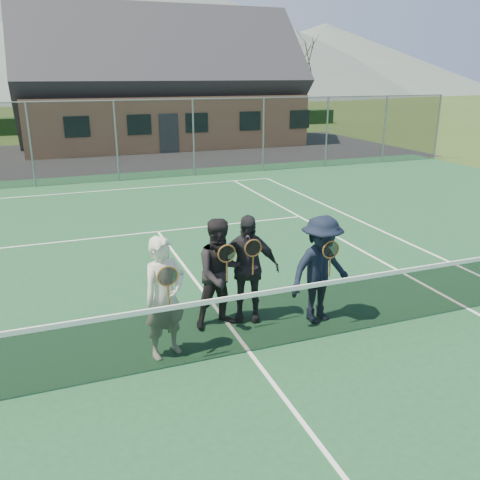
{
  "coord_description": "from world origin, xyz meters",
  "views": [
    {
      "loc": [
        -2.46,
        -6.14,
        3.93
      ],
      "look_at": [
        0.43,
        1.5,
        1.25
      ],
      "focal_mm": 38.0,
      "sensor_mm": 36.0,
      "label": 1
    }
  ],
  "objects_px": {
    "player_a": "(165,298)",
    "player_c": "(247,268)",
    "tennis_net": "(249,320)",
    "player_b": "(221,274)",
    "player_d": "(321,270)",
    "clubhouse": "(159,73)"
  },
  "relations": [
    {
      "from": "player_a",
      "to": "player_c",
      "type": "distance_m",
      "value": 1.65
    },
    {
      "from": "player_b",
      "to": "player_d",
      "type": "relative_size",
      "value": 1.0
    },
    {
      "from": "player_b",
      "to": "player_c",
      "type": "xyz_separation_m",
      "value": [
        0.47,
        0.1,
        0.0
      ]
    },
    {
      "from": "player_c",
      "to": "player_b",
      "type": "bearing_deg",
      "value": -168.44
    },
    {
      "from": "player_b",
      "to": "player_c",
      "type": "height_order",
      "value": "same"
    },
    {
      "from": "tennis_net",
      "to": "player_d",
      "type": "distance_m",
      "value": 1.6
    },
    {
      "from": "player_a",
      "to": "tennis_net",
      "type": "bearing_deg",
      "value": -17.97
    },
    {
      "from": "tennis_net",
      "to": "clubhouse",
      "type": "relative_size",
      "value": 0.75
    },
    {
      "from": "player_a",
      "to": "player_d",
      "type": "height_order",
      "value": "same"
    },
    {
      "from": "tennis_net",
      "to": "player_a",
      "type": "xyz_separation_m",
      "value": [
        -1.14,
        0.37,
        0.38
      ]
    },
    {
      "from": "tennis_net",
      "to": "player_a",
      "type": "relative_size",
      "value": 6.49
    },
    {
      "from": "player_b",
      "to": "player_c",
      "type": "relative_size",
      "value": 1.0
    },
    {
      "from": "clubhouse",
      "to": "player_a",
      "type": "relative_size",
      "value": 8.67
    },
    {
      "from": "tennis_net",
      "to": "player_c",
      "type": "distance_m",
      "value": 1.16
    },
    {
      "from": "tennis_net",
      "to": "player_d",
      "type": "height_order",
      "value": "player_d"
    },
    {
      "from": "player_b",
      "to": "player_d",
      "type": "xyz_separation_m",
      "value": [
        1.56,
        -0.4,
        -0.0
      ]
    },
    {
      "from": "tennis_net",
      "to": "clubhouse",
      "type": "bearing_deg",
      "value": 80.54
    },
    {
      "from": "player_b",
      "to": "player_d",
      "type": "bearing_deg",
      "value": -14.44
    },
    {
      "from": "clubhouse",
      "to": "player_b",
      "type": "xyz_separation_m",
      "value": [
        -4.1,
        -23.06,
        -3.07
      ]
    },
    {
      "from": "player_b",
      "to": "clubhouse",
      "type": "bearing_deg",
      "value": 79.91
    },
    {
      "from": "player_a",
      "to": "player_d",
      "type": "xyz_separation_m",
      "value": [
        2.6,
        0.17,
        -0.0
      ]
    },
    {
      "from": "clubhouse",
      "to": "player_a",
      "type": "height_order",
      "value": "clubhouse"
    }
  ]
}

